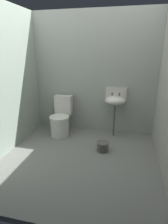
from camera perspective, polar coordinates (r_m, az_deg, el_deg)
name	(u,v)px	position (r m, az deg, el deg)	size (l,w,h in m)	color
ground_plane	(80,159)	(3.24, -1.17, -14.10)	(2.92, 2.66, 0.08)	slate
wall_back	(94,75)	(3.91, 3.06, 11.40)	(2.92, 0.10, 2.44)	#999F96
wall_left	(5,80)	(3.42, -22.94, 8.90)	(0.10, 2.46, 2.44)	#94A596
toilet_near_wall	(61,119)	(3.91, -7.09, -2.29)	(0.41, 0.60, 0.78)	silver
sink	(115,100)	(3.74, 9.58, 3.57)	(0.42, 0.35, 0.99)	#54514C
bucket	(103,146)	(3.35, 5.74, -10.41)	(0.22, 0.22, 0.17)	#54514C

